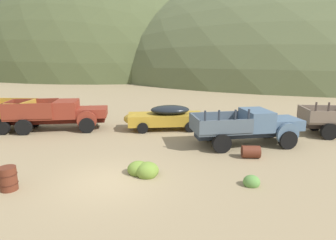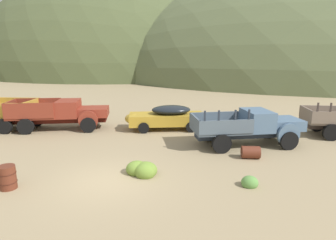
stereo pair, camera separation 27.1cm
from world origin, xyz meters
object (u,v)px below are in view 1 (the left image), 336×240
at_px(truck_rust_red, 65,114).
at_px(oil_drum_foreground, 8,179).
at_px(car_mustard, 163,117).
at_px(oil_drum_tipped, 251,152).
at_px(truck_chalk_blue, 254,126).

height_order(truck_rust_red, oil_drum_foreground, truck_rust_red).
bearing_deg(car_mustard, oil_drum_tipped, 123.59).
distance_m(truck_chalk_blue, oil_drum_tipped, 2.34).
distance_m(truck_rust_red, oil_drum_tipped, 11.81).
bearing_deg(oil_drum_foreground, truck_rust_red, 102.08).
relative_size(truck_rust_red, car_mustard, 1.21).
relative_size(truck_rust_red, truck_chalk_blue, 1.04).
xyz_separation_m(truck_rust_red, car_mustard, (6.30, 0.74, -0.20)).
bearing_deg(oil_drum_tipped, truck_chalk_blue, 77.69).
bearing_deg(truck_rust_red, oil_drum_tipped, -33.72).
bearing_deg(oil_drum_tipped, oil_drum_foreground, -154.75).
xyz_separation_m(car_mustard, oil_drum_tipped, (4.78, -4.77, -0.52)).
bearing_deg(truck_rust_red, car_mustard, -6.99).
relative_size(car_mustard, oil_drum_foreground, 6.03).
xyz_separation_m(car_mustard, truck_chalk_blue, (5.26, -2.59, 0.18)).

